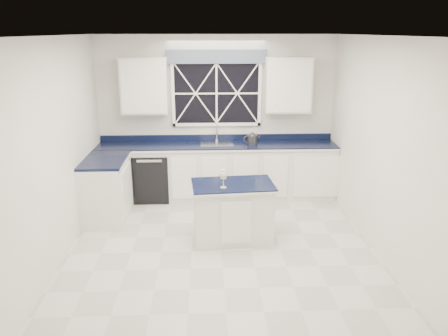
{
  "coord_description": "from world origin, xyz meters",
  "views": [
    {
      "loc": [
        -0.18,
        -5.12,
        2.76
      ],
      "look_at": [
        0.05,
        0.4,
        1.01
      ],
      "focal_mm": 35.0,
      "sensor_mm": 36.0,
      "label": 1
    }
  ],
  "objects_px": {
    "soap_bottle": "(254,136)",
    "wine_glass": "(223,175)",
    "dishwasher": "(153,175)",
    "faucet": "(217,132)",
    "island": "(233,211)",
    "kettle": "(252,138)"
  },
  "relations": [
    {
      "from": "faucet",
      "to": "soap_bottle",
      "type": "bearing_deg",
      "value": -1.06
    },
    {
      "from": "island",
      "to": "soap_bottle",
      "type": "distance_m",
      "value": 1.94
    },
    {
      "from": "island",
      "to": "kettle",
      "type": "bearing_deg",
      "value": 70.65
    },
    {
      "from": "dishwasher",
      "to": "faucet",
      "type": "height_order",
      "value": "faucet"
    },
    {
      "from": "kettle",
      "to": "faucet",
      "type": "bearing_deg",
      "value": 151.9
    },
    {
      "from": "wine_glass",
      "to": "soap_bottle",
      "type": "xyz_separation_m",
      "value": [
        0.6,
        1.93,
        0.05
      ]
    },
    {
      "from": "dishwasher",
      "to": "soap_bottle",
      "type": "relative_size",
      "value": 4.94
    },
    {
      "from": "dishwasher",
      "to": "soap_bottle",
      "type": "distance_m",
      "value": 1.84
    },
    {
      "from": "faucet",
      "to": "island",
      "type": "distance_m",
      "value": 1.93
    },
    {
      "from": "faucet",
      "to": "wine_glass",
      "type": "height_order",
      "value": "faucet"
    },
    {
      "from": "kettle",
      "to": "wine_glass",
      "type": "bearing_deg",
      "value": -118.35
    },
    {
      "from": "dishwasher",
      "to": "faucet",
      "type": "distance_m",
      "value": 1.31
    },
    {
      "from": "kettle",
      "to": "soap_bottle",
      "type": "height_order",
      "value": "kettle"
    },
    {
      "from": "faucet",
      "to": "wine_glass",
      "type": "xyz_separation_m",
      "value": [
        0.03,
        -1.94,
        -0.12
      ]
    },
    {
      "from": "island",
      "to": "wine_glass",
      "type": "bearing_deg",
      "value": -137.42
    },
    {
      "from": "island",
      "to": "kettle",
      "type": "relative_size",
      "value": 3.95
    },
    {
      "from": "island",
      "to": "kettle",
      "type": "height_order",
      "value": "kettle"
    },
    {
      "from": "faucet",
      "to": "kettle",
      "type": "height_order",
      "value": "faucet"
    },
    {
      "from": "soap_bottle",
      "to": "island",
      "type": "bearing_deg",
      "value": -104.59
    },
    {
      "from": "soap_bottle",
      "to": "wine_glass",
      "type": "bearing_deg",
      "value": -107.22
    },
    {
      "from": "kettle",
      "to": "wine_glass",
      "type": "distance_m",
      "value": 1.84
    },
    {
      "from": "dishwasher",
      "to": "kettle",
      "type": "distance_m",
      "value": 1.8
    }
  ]
}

